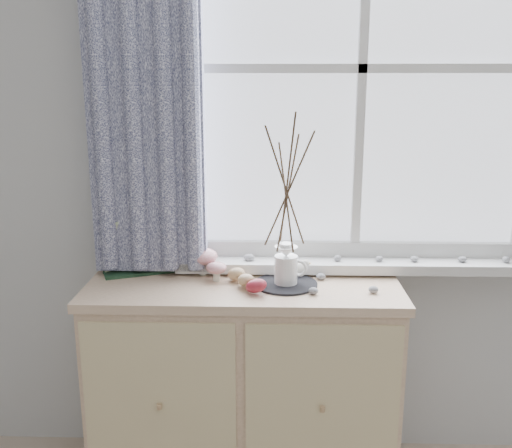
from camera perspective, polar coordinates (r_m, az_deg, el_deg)
name	(u,v)px	position (r m, az deg, el deg)	size (l,w,h in m)	color
sideboard	(244,385)	(2.36, -1.23, -15.80)	(1.20, 0.45, 0.85)	beige
botanical_book	(138,247)	(2.30, -11.69, -2.23)	(0.34, 0.13, 0.24)	#1C3A24
toadstool_cluster	(206,260)	(2.26, -5.00, -3.60)	(0.16, 0.17, 0.11)	silver
wooden_eggs	(246,280)	(2.14, -1.01, -5.60)	(0.14, 0.18, 0.08)	tan
songbird_figurine	(295,269)	(2.26, 3.92, -4.47)	(0.13, 0.06, 0.07)	silver
crocheted_doily	(286,284)	(2.18, 2.99, -5.99)	(0.24, 0.24, 0.01)	black
twig_pitcher	(287,186)	(2.08, 3.12, 3.78)	(0.28, 0.28, 0.66)	white
sideboard_pebbles	(324,282)	(2.18, 6.77, -5.81)	(0.34, 0.23, 0.03)	gray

